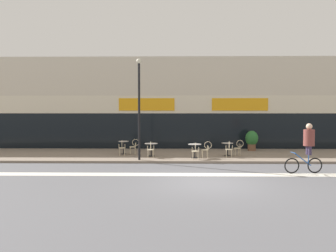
{
  "coord_description": "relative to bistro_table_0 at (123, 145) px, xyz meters",
  "views": [
    {
      "loc": [
        -1.32,
        -12.13,
        2.71
      ],
      "look_at": [
        -1.64,
        6.72,
        1.81
      ],
      "focal_mm": 35.0,
      "sensor_mm": 36.0,
      "label": 1
    }
  ],
  "objects": [
    {
      "name": "ground_plane",
      "position": [
        4.29,
        -7.15,
        -0.66
      ],
      "size": [
        120.0,
        120.0,
        0.0
      ],
      "primitive_type": "plane",
      "color": "#5B5B60"
    },
    {
      "name": "sidewalk_slab",
      "position": [
        4.29,
        0.1,
        -0.6
      ],
      "size": [
        40.0,
        5.5,
        0.12
      ],
      "primitive_type": "cube",
      "color": "gray",
      "rests_on": "ground"
    },
    {
      "name": "storefront_facade",
      "position": [
        4.29,
        4.82,
        2.49
      ],
      "size": [
        40.0,
        4.06,
        6.34
      ],
      "color": "beige",
      "rests_on": "ground"
    },
    {
      "name": "bike_lane_stripe",
      "position": [
        4.29,
        -5.56,
        -0.66
      ],
      "size": [
        36.0,
        0.7,
        0.01
      ],
      "primitive_type": "cube",
      "color": "silver",
      "rests_on": "ground"
    },
    {
      "name": "bistro_table_0",
      "position": [
        0.0,
        0.0,
        0.0
      ],
      "size": [
        0.61,
        0.61,
        0.77
      ],
      "color": "black",
      "rests_on": "sidewalk_slab"
    },
    {
      "name": "bistro_table_1",
      "position": [
        1.71,
        -0.84,
        -0.01
      ],
      "size": [
        0.75,
        0.75,
        0.74
      ],
      "color": "black",
      "rests_on": "sidewalk_slab"
    },
    {
      "name": "bistro_table_2",
      "position": [
        4.13,
        -1.47,
        0.0
      ],
      "size": [
        0.71,
        0.71,
        0.76
      ],
      "color": "black",
      "rests_on": "sidewalk_slab"
    },
    {
      "name": "bistro_table_3",
      "position": [
        6.05,
        -0.61,
        -0.02
      ],
      "size": [
        0.65,
        0.65,
        0.74
      ],
      "color": "black",
      "rests_on": "sidewalk_slab"
    },
    {
      "name": "cafe_chair_0_near",
      "position": [
        0.01,
        -0.62,
        -0.02
      ],
      "size": [
        0.45,
        0.6,
        0.9
      ],
      "rotation": [
        0.0,
        0.0,
        1.71
      ],
      "color": "beige",
      "rests_on": "sidewalk_slab"
    },
    {
      "name": "cafe_chair_0_side",
      "position": [
        0.63,
        0.0,
        -0.02
      ],
      "size": [
        0.58,
        0.42,
        0.9
      ],
      "rotation": [
        0.0,
        0.0,
        3.2
      ],
      "color": "beige",
      "rests_on": "sidewalk_slab"
    },
    {
      "name": "cafe_chair_1_near",
      "position": [
        1.72,
        -1.46,
        -0.02
      ],
      "size": [
        0.44,
        0.59,
        0.9
      ],
      "rotation": [
        0.0,
        0.0,
        1.67
      ],
      "color": "beige",
      "rests_on": "sidewalk_slab"
    },
    {
      "name": "cafe_chair_2_near",
      "position": [
        4.13,
        -2.09,
        -0.02
      ],
      "size": [
        0.42,
        0.58,
        0.9
      ],
      "rotation": [
        0.0,
        0.0,
        1.52
      ],
      "color": "beige",
      "rests_on": "sidewalk_slab"
    },
    {
      "name": "cafe_chair_2_side",
      "position": [
        4.76,
        -1.47,
        -0.02
      ],
      "size": [
        0.58,
        0.41,
        0.9
      ],
      "rotation": [
        0.0,
        0.0,
        3.16
      ],
      "color": "beige",
      "rests_on": "sidewalk_slab"
    },
    {
      "name": "cafe_chair_3_near",
      "position": [
        6.04,
        -1.23,
        -0.02
      ],
      "size": [
        0.45,
        0.6,
        0.9
      ],
      "rotation": [
        0.0,
        0.0,
        1.45
      ],
      "color": "beige",
      "rests_on": "sidewalk_slab"
    },
    {
      "name": "cafe_chair_3_side",
      "position": [
        6.68,
        -0.6,
        -0.02
      ],
      "size": [
        0.59,
        0.43,
        0.9
      ],
      "rotation": [
        0.0,
        0.0,
        3.22
      ],
      "color": "beige",
      "rests_on": "sidewalk_slab"
    },
    {
      "name": "planter_pot",
      "position": [
        8.02,
        1.84,
        0.17
      ],
      "size": [
        0.81,
        0.81,
        1.29
      ],
      "color": "brown",
      "rests_on": "sidewalk_slab"
    },
    {
      "name": "lamp_post",
      "position": [
        1.18,
        -2.24,
        2.5
      ],
      "size": [
        0.26,
        0.26,
        5.27
      ],
      "color": "black",
      "rests_on": "sidewalk_slab"
    },
    {
      "name": "cyclist_0",
      "position": [
        8.76,
        -5.14,
        0.62
      ],
      "size": [
        1.69,
        0.55,
        2.15
      ],
      "rotation": [
        0.0,
        0.0,
        3.23
      ],
      "color": "black",
      "rests_on": "ground"
    }
  ]
}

